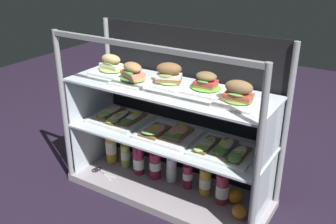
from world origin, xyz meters
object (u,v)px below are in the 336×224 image
plated_roll_sandwich_right_of_center (111,67)px  juice_bottle_front_middle (111,147)px  open_sandwich_tray_center (223,150)px  kitchen_scissors (99,171)px  juice_bottle_tucked_behind (222,188)px  orange_fruit_beside_bottles (239,212)px  plated_roll_sandwich_near_left_corner (133,75)px  juice_bottle_front_fourth (139,160)px  juice_bottle_front_second (172,169)px  juice_bottle_front_left_end (188,175)px  juice_bottle_back_right (125,154)px  juice_bottle_near_post (205,181)px  plated_roll_sandwich_far_left (206,85)px  juice_bottle_back_center (155,164)px  open_sandwich_tray_right_of_center (167,133)px  orange_fruit_near_left_post (235,196)px  open_sandwich_tray_far_right (120,117)px  plated_roll_sandwich_left_of_center (238,95)px  plated_roll_sandwich_mid_right (169,76)px

plated_roll_sandwich_right_of_center → juice_bottle_front_middle: 0.55m
open_sandwich_tray_center → kitchen_scissors: size_ratio=1.72×
juice_bottle_tucked_behind → orange_fruit_beside_bottles: juice_bottle_tucked_behind is taller
plated_roll_sandwich_near_left_corner → juice_bottle_front_fourth: bearing=116.1°
juice_bottle_front_second → juice_bottle_front_left_end: 0.11m
juice_bottle_back_right → juice_bottle_front_left_end: 0.45m
plated_roll_sandwich_right_of_center → juice_bottle_near_post: 0.83m
plated_roll_sandwich_near_left_corner → plated_roll_sandwich_far_left: plated_roll_sandwich_near_left_corner is taller
juice_bottle_front_fourth → juice_bottle_back_center: juice_bottle_front_fourth is taller
open_sandwich_tray_right_of_center → open_sandwich_tray_center: (0.33, -0.00, -0.00)m
plated_roll_sandwich_right_of_center → orange_fruit_near_left_post: size_ratio=2.49×
open_sandwich_tray_far_right → juice_bottle_near_post: size_ratio=1.40×
plated_roll_sandwich_far_left → juice_bottle_front_second: (-0.21, 0.02, -0.57)m
plated_roll_sandwich_right_of_center → juice_bottle_back_center: (0.28, 0.01, -0.56)m
plated_roll_sandwich_far_left → juice_bottle_tucked_behind: plated_roll_sandwich_far_left is taller
juice_bottle_front_second → juice_bottle_near_post: size_ratio=0.91×
plated_roll_sandwich_right_of_center → open_sandwich_tray_right_of_center: 0.50m
juice_bottle_near_post → kitchen_scissors: juice_bottle_near_post is taller
plated_roll_sandwich_far_left → juice_bottle_front_middle: plated_roll_sandwich_far_left is taller
plated_roll_sandwich_left_of_center → plated_roll_sandwich_far_left: bearing=161.3°
plated_roll_sandwich_left_of_center → plated_roll_sandwich_right_of_center: bearing=176.4°
open_sandwich_tray_center → kitchen_scissors: bearing=-174.0°
juice_bottle_front_middle → juice_bottle_front_left_end: (0.56, 0.01, -0.03)m
orange_fruit_near_left_post → juice_bottle_near_post: bearing=-173.8°
juice_bottle_front_middle → open_sandwich_tray_right_of_center: bearing=-6.8°
juice_bottle_tucked_behind → orange_fruit_near_left_post: size_ratio=2.91×
plated_roll_sandwich_far_left → open_sandwich_tray_right_of_center: plated_roll_sandwich_far_left is taller
plated_roll_sandwich_near_left_corner → juice_bottle_tucked_behind: 0.77m
plated_roll_sandwich_mid_right → plated_roll_sandwich_right_of_center: bearing=-179.8°
juice_bottle_tucked_behind → open_sandwich_tray_far_right: bearing=-178.5°
juice_bottle_front_middle → juice_bottle_front_fourth: (0.23, -0.02, -0.01)m
plated_roll_sandwich_near_left_corner → juice_bottle_front_second: plated_roll_sandwich_near_left_corner is taller
juice_bottle_front_fourth → orange_fruit_near_left_post: size_ratio=2.96×
juice_bottle_front_left_end → plated_roll_sandwich_near_left_corner: bearing=-161.6°
open_sandwich_tray_center → juice_bottle_tucked_behind: 0.26m
juice_bottle_front_middle → juice_bottle_tucked_behind: (0.78, -0.02, -0.01)m
plated_roll_sandwich_near_left_corner → open_sandwich_tray_center: 0.61m
open_sandwich_tray_center → juice_bottle_front_second: (-0.35, 0.07, -0.27)m
open_sandwich_tray_far_right → kitchen_scissors: 0.38m
open_sandwich_tray_center → juice_bottle_front_middle: bearing=175.9°
open_sandwich_tray_far_right → juice_bottle_front_left_end: size_ratio=1.63×
juice_bottle_back_center → juice_bottle_tucked_behind: juice_bottle_tucked_behind is taller
juice_bottle_near_post → orange_fruit_beside_bottles: bearing=-20.3°
plated_roll_sandwich_near_left_corner → juice_bottle_front_left_end: size_ratio=1.00×
plated_roll_sandwich_left_of_center → juice_bottle_front_second: (-0.41, 0.08, -0.58)m
open_sandwich_tray_right_of_center → juice_bottle_front_left_end: bearing=33.1°
juice_bottle_front_fourth → juice_bottle_front_second: juice_bottle_front_fourth is taller
plated_roll_sandwich_near_left_corner → juice_bottle_near_post: 0.70m
open_sandwich_tray_right_of_center → orange_fruit_beside_bottles: size_ratio=4.14×
plated_roll_sandwich_mid_right → juice_bottle_front_middle: (-0.45, 0.02, -0.56)m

